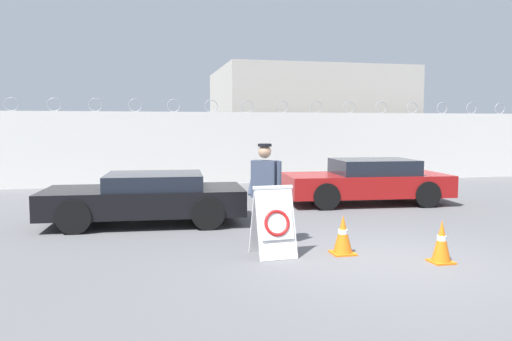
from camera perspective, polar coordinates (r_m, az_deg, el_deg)
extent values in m
plane|color=#5B5B5E|center=(8.38, 14.82, -9.89)|extent=(90.00, 90.00, 0.00)
cube|color=silver|center=(18.72, -0.99, 2.62)|extent=(36.00, 0.30, 2.65)
torus|color=gray|center=(18.84, -26.17, 6.81)|extent=(0.47, 0.03, 0.47)
torus|color=gray|center=(18.58, -22.07, 6.99)|extent=(0.47, 0.03, 0.47)
torus|color=gray|center=(18.41, -17.88, 7.14)|extent=(0.47, 0.03, 0.47)
torus|color=gray|center=(18.34, -13.63, 7.25)|extent=(0.47, 0.03, 0.47)
torus|color=gray|center=(18.37, -9.37, 7.32)|extent=(0.47, 0.03, 0.47)
torus|color=gray|center=(18.49, -5.15, 7.35)|extent=(0.47, 0.03, 0.47)
torus|color=gray|center=(18.72, -1.00, 7.35)|extent=(0.47, 0.03, 0.47)
torus|color=gray|center=(19.04, 3.03, 7.30)|extent=(0.47, 0.03, 0.47)
torus|color=gray|center=(19.45, 6.90, 7.23)|extent=(0.47, 0.03, 0.47)
torus|color=gray|center=(19.94, 10.60, 7.13)|extent=(0.47, 0.03, 0.47)
torus|color=gray|center=(20.51, 14.10, 7.00)|extent=(0.47, 0.03, 0.47)
torus|color=gray|center=(21.15, 17.41, 6.86)|extent=(0.47, 0.03, 0.47)
torus|color=gray|center=(21.85, 20.50, 6.71)|extent=(0.47, 0.03, 0.47)
torus|color=gray|center=(22.62, 23.40, 6.55)|extent=(0.47, 0.03, 0.47)
torus|color=gray|center=(23.44, 26.09, 6.38)|extent=(0.47, 0.03, 0.47)
cube|color=#B2ADA3|center=(24.02, 5.75, 5.65)|extent=(8.33, 6.73, 4.74)
cube|color=white|center=(8.15, 2.30, -6.11)|extent=(0.67, 0.41, 1.13)
cube|color=white|center=(8.45, 1.57, -5.70)|extent=(0.67, 0.41, 1.13)
cube|color=white|center=(8.21, 1.94, -1.92)|extent=(0.68, 0.11, 0.05)
cube|color=white|center=(8.11, 2.39, -6.00)|extent=(0.56, 0.21, 0.53)
torus|color=red|center=(8.10, 2.41, -6.02)|extent=(0.45, 0.21, 0.43)
cylinder|color=black|center=(9.00, 1.52, -5.86)|extent=(0.15, 0.15, 0.87)
cylinder|color=black|center=(9.07, 0.47, -5.77)|extent=(0.15, 0.15, 0.87)
cube|color=#384256|center=(8.92, 1.00, -0.98)|extent=(0.49, 0.45, 0.67)
sphere|color=tan|center=(8.88, 1.00, 2.17)|extent=(0.23, 0.23, 0.23)
cylinder|color=#384256|center=(8.81, 2.64, -0.97)|extent=(0.09, 0.09, 0.63)
cylinder|color=#384256|center=(9.13, -0.33, -0.92)|extent=(0.28, 0.33, 0.61)
cylinder|color=black|center=(8.88, 1.01, 2.93)|extent=(0.25, 0.25, 0.05)
cube|color=orange|center=(8.62, 9.87, -9.28)|extent=(0.38, 0.38, 0.03)
cone|color=orange|center=(8.54, 9.90, -7.13)|extent=(0.32, 0.32, 0.63)
cylinder|color=white|center=(8.54, 9.90, -6.93)|extent=(0.16, 0.16, 0.09)
cube|color=orange|center=(8.50, 20.38, -9.74)|extent=(0.34, 0.34, 0.03)
cone|color=orange|center=(8.42, 20.45, -7.50)|extent=(0.29, 0.29, 0.65)
cylinder|color=white|center=(8.41, 20.46, -7.29)|extent=(0.15, 0.15, 0.09)
cylinder|color=black|center=(10.57, -20.09, -4.99)|extent=(0.70, 0.24, 0.69)
cylinder|color=black|center=(12.28, -18.51, -3.56)|extent=(0.70, 0.24, 0.69)
cylinder|color=black|center=(10.39, -5.52, -4.88)|extent=(0.70, 0.24, 0.69)
cylinder|color=black|center=(12.13, -6.03, -3.43)|extent=(0.70, 0.24, 0.69)
cube|color=black|center=(11.24, -12.58, -3.35)|extent=(4.39, 2.15, 0.54)
cube|color=black|center=(11.17, -11.53, -1.15)|extent=(2.16, 1.82, 0.32)
cylinder|color=black|center=(12.85, 8.02, -2.96)|extent=(0.71, 0.25, 0.70)
cylinder|color=black|center=(14.52, 6.10, -2.01)|extent=(0.71, 0.25, 0.70)
cylinder|color=black|center=(13.86, 18.97, -2.60)|extent=(0.71, 0.25, 0.70)
cylinder|color=black|center=(15.42, 16.00, -1.76)|extent=(0.71, 0.25, 0.70)
cube|color=maroon|center=(14.08, 12.39, -1.56)|extent=(4.54, 2.20, 0.58)
cube|color=black|center=(14.11, 13.27, 0.44)|extent=(2.24, 1.84, 0.40)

